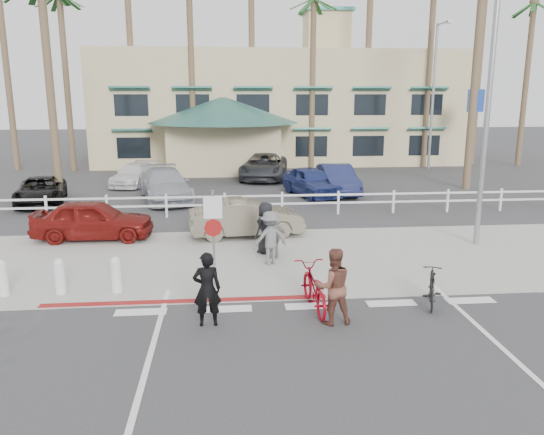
{
  "coord_description": "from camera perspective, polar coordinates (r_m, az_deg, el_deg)",
  "views": [
    {
      "loc": [
        -1.98,
        -11.18,
        4.97
      ],
      "look_at": [
        -0.64,
        3.7,
        1.5
      ],
      "focal_mm": 35.0,
      "sensor_mm": 36.0,
      "label": 1
    }
  ],
  "objects": [
    {
      "name": "palm_2",
      "position": [
        37.79,
        -14.99,
        17.25
      ],
      "size": [
        4.0,
        4.0,
        16.0
      ],
      "primitive_type": null,
      "color": "#19411B",
      "rests_on": "ground"
    },
    {
      "name": "pedestrian_a",
      "position": [
        15.77,
        -0.22,
        -2.22
      ],
      "size": [
        1.17,
        0.87,
        1.62
      ],
      "primitive_type": "imported",
      "rotation": [
        0.0,
        0.0,
        3.42
      ],
      "color": "slate",
      "rests_on": "ground"
    },
    {
      "name": "palm_7",
      "position": [
        38.84,
        16.58,
        15.55
      ],
      "size": [
        4.0,
        4.0,
        14.0
      ],
      "primitive_type": null,
      "color": "#19411B",
      "rests_on": "ground"
    },
    {
      "name": "rail_fence",
      "position": [
        22.28,
        1.34,
        1.5
      ],
      "size": [
        29.4,
        0.16,
        1.0
      ],
      "primitive_type": null,
      "color": "silver",
      "rests_on": "ground"
    },
    {
      "name": "cross_street",
      "position": [
        20.4,
        0.57,
        -1.02
      ],
      "size": [
        40.0,
        5.0,
        0.01
      ],
      "primitive_type": "cube",
      "color": "#333335",
      "rests_on": "ground"
    },
    {
      "name": "palm_10",
      "position": [
        27.4,
        -22.91,
        14.24
      ],
      "size": [
        4.0,
        4.0,
        12.0
      ],
      "primitive_type": null,
      "color": "#19411B",
      "rests_on": "ground"
    },
    {
      "name": "bollard_0",
      "position": [
        14.21,
        -16.41,
        -5.92
      ],
      "size": [
        0.26,
        0.26,
        0.95
      ],
      "primitive_type": null,
      "color": "silver",
      "rests_on": "ground"
    },
    {
      "name": "bike_black",
      "position": [
        13.38,
        16.82,
        -7.2
      ],
      "size": [
        0.94,
        1.6,
        0.93
      ],
      "primitive_type": "imported",
      "rotation": [
        0.0,
        0.0,
        2.79
      ],
      "color": "black",
      "rests_on": "ground"
    },
    {
      "name": "ground",
      "position": [
        12.4,
        4.55,
        -10.61
      ],
      "size": [
        140.0,
        140.0,
        0.0
      ],
      "primitive_type": "plane",
      "color": "#333335"
    },
    {
      "name": "bollard_1",
      "position": [
        14.55,
        -21.85,
        -5.89
      ],
      "size": [
        0.26,
        0.26,
        0.95
      ],
      "primitive_type": null,
      "color": "silver",
      "rests_on": "ground"
    },
    {
      "name": "palm_0",
      "position": [
        39.82,
        -26.78,
        15.38
      ],
      "size": [
        4.0,
        4.0,
        15.0
      ],
      "primitive_type": null,
      "color": "#19411B",
      "rests_on": "ground"
    },
    {
      "name": "curb_red",
      "position": [
        13.38,
        -9.27,
        -8.87
      ],
      "size": [
        7.0,
        0.25,
        0.02
      ],
      "primitive_type": "cube",
      "color": "maroon",
      "rests_on": "ground"
    },
    {
      "name": "lot_car_3",
      "position": [
        27.44,
        6.98,
        4.1
      ],
      "size": [
        1.7,
        4.51,
        1.47
      ],
      "primitive_type": "imported",
      "rotation": [
        0.0,
        0.0,
        0.03
      ],
      "color": "#1A204A",
      "rests_on": "ground"
    },
    {
      "name": "bollard_2",
      "position": [
        15.02,
        -26.99,
        -5.82
      ],
      "size": [
        0.26,
        0.26,
        0.95
      ],
      "primitive_type": null,
      "color": "silver",
      "rests_on": "ground"
    },
    {
      "name": "lot_car_1",
      "position": [
        25.96,
        -11.41,
        3.47
      ],
      "size": [
        3.3,
        5.54,
        1.5
      ],
      "primitive_type": "imported",
      "rotation": [
        0.0,
        0.0,
        0.24
      ],
      "color": "#969BA5",
      "rests_on": "ground"
    },
    {
      "name": "palm_6",
      "position": [
        38.66,
        10.35,
        18.11
      ],
      "size": [
        4.0,
        4.0,
        17.0
      ],
      "primitive_type": null,
      "color": "#19411B",
      "rests_on": "ground"
    },
    {
      "name": "streetlight_0",
      "position": [
        18.72,
        22.19,
        10.69
      ],
      "size": [
        0.6,
        2.0,
        9.0
      ],
      "primitive_type": null,
      "color": "gray",
      "rests_on": "ground"
    },
    {
      "name": "palm_8",
      "position": [
        41.38,
        21.46,
        15.72
      ],
      "size": [
        4.0,
        4.0,
        15.0
      ],
      "primitive_type": null,
      "color": "#19411B",
      "rests_on": "ground"
    },
    {
      "name": "lot_car_2",
      "position": [
        26.62,
        4.27,
        3.86
      ],
      "size": [
        2.87,
        4.57,
        1.45
      ],
      "primitive_type": "imported",
      "rotation": [
        0.0,
        0.0,
        0.29
      ],
      "color": "navy",
      "rests_on": "ground"
    },
    {
      "name": "parking_lot",
      "position": [
        29.67,
        -1.25,
        3.44
      ],
      "size": [
        50.0,
        16.0,
        0.01
      ],
      "primitive_type": "cube",
      "color": "#333335",
      "rests_on": "ground"
    },
    {
      "name": "palm_5",
      "position": [
        36.7,
        4.39,
        15.43
      ],
      "size": [
        4.0,
        4.0,
        13.0
      ],
      "primitive_type": null,
      "color": "#19411B",
      "rests_on": "ground"
    },
    {
      "name": "sign_post",
      "position": [
        13.84,
        -6.32,
        -1.74
      ],
      "size": [
        0.5,
        0.1,
        2.9
      ],
      "primitive_type": null,
      "color": "gray",
      "rests_on": "ground"
    },
    {
      "name": "rider_black",
      "position": [
        11.8,
        6.59,
        -7.35
      ],
      "size": [
        0.9,
        0.73,
        1.74
      ],
      "primitive_type": "imported",
      "rotation": [
        0.0,
        0.0,
        3.23
      ],
      "color": "brown",
      "rests_on": "ground"
    },
    {
      "name": "pedestrian_child",
      "position": [
        16.34,
        0.24,
        -2.13
      ],
      "size": [
        0.82,
        0.39,
        1.37
      ],
      "primitive_type": "imported",
      "rotation": [
        0.0,
        0.0,
        3.07
      ],
      "color": "gray",
      "rests_on": "ground"
    },
    {
      "name": "car_red_compact",
      "position": [
        19.58,
        -18.69,
        -0.22
      ],
      "size": [
        4.16,
        1.76,
        1.4
      ],
      "primitive_type": "imported",
      "rotation": [
        0.0,
        0.0,
        1.55
      ],
      "color": "maroon",
      "rests_on": "ground"
    },
    {
      "name": "streetlight_1",
      "position": [
        37.86,
        16.91,
        12.2
      ],
      "size": [
        0.6,
        2.0,
        9.5
      ],
      "primitive_type": null,
      "color": "gray",
      "rests_on": "ground"
    },
    {
      "name": "palm_4",
      "position": [
        37.32,
        -2.19,
        16.95
      ],
      "size": [
        4.0,
        4.0,
        15.0
      ],
      "primitive_type": null,
      "color": "#19411B",
      "rests_on": "ground"
    },
    {
      "name": "palm_1",
      "position": [
        37.58,
        -21.33,
        14.55
      ],
      "size": [
        4.0,
        4.0,
        13.0
      ],
      "primitive_type": null,
      "color": "#19411B",
      "rests_on": "ground"
    },
    {
      "name": "info_sign",
      "position": [
        36.89,
        20.79,
        8.87
      ],
      "size": [
        1.2,
        0.16,
        5.6
      ],
      "primitive_type": null,
      "color": "navy",
      "rests_on": "ground"
    },
    {
      "name": "pedestrian_b",
      "position": [
        16.9,
        -0.67,
        -1.1
      ],
      "size": [
        0.95,
        0.95,
        1.66
      ],
      "primitive_type": "imported",
      "rotation": [
        0.0,
        0.0,
        3.92
      ],
      "color": "black",
      "rests_on": "ground"
    },
    {
      "name": "palm_9",
      "position": [
        41.85,
        25.75,
        13.92
      ],
      "size": [
        4.0,
        4.0,
        13.0
      ],
      "primitive_type": null,
      "color": "#19411B",
      "rests_on": "ground"
    },
    {
      "name": "bike_red",
      "position": [
        12.63,
        4.49,
        -7.53
      ],
      "size": [
        0.87,
        2.08,
        1.07
      ],
      "primitive_type": "imported",
      "rotation": [
        0.0,
        0.0,
        3.22
      ],
      "color": "#9A0313",
      "rests_on": "ground"
    },
    {
      "name": "lot_car_4",
      "position": [
        30.73,
        -14.57,
        4.48
      ],
      "size": [
        2.58,
        4.41,
        1.2
      ],
      "primitive_type": "imported",
      "rotation": [
        0.0,
        0.0,
        -0.23
      ],
      "color": "silver",
      "rests_on": "ground"
    },
    {
      "name": "palm_3",
      "position": [
        36.3,
        -8.68,
        16.14
      ],
      "size": [
        4.0,
        4.0,
        14.0
      ],
      "primitive_type": null,
      "color": "#19411B",
      "rests_on": "ground"
    },
    {
      "name": "building",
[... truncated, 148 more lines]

